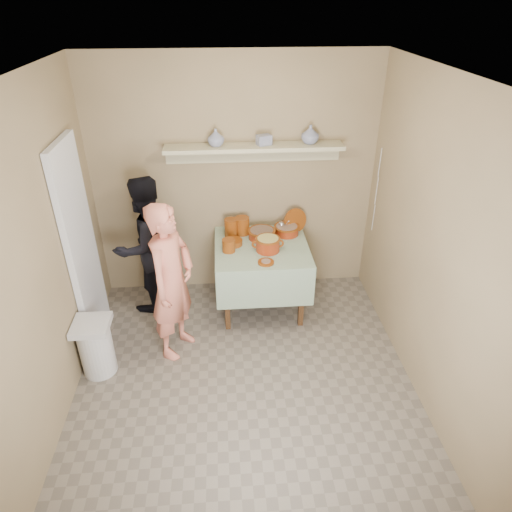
{
  "coord_description": "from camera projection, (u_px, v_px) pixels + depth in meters",
  "views": [
    {
      "loc": [
        -0.13,
        -2.85,
        3.08
      ],
      "look_at": [
        0.15,
        0.75,
        0.95
      ],
      "focal_mm": 32.0,
      "sensor_mm": 36.0,
      "label": 1
    }
  ],
  "objects": [
    {
      "name": "plate_stack_b",
      "position": [
        242.0,
        226.0,
        4.93
      ],
      "size": [
        0.16,
        0.16,
        0.19
      ],
      "primitive_type": "cylinder",
      "color": "#682D0C",
      "rests_on": "serving_table"
    },
    {
      "name": "cazuela_meat_b",
      "position": [
        287.0,
        229.0,
        4.94
      ],
      "size": [
        0.28,
        0.28,
        0.1
      ],
      "color": "maroon",
      "rests_on": "serving_table"
    },
    {
      "name": "tile_panel",
      "position": [
        81.0,
        247.0,
        4.23
      ],
      "size": [
        0.06,
        0.7,
        2.0
      ],
      "primitive_type": "cube",
      "color": "silver",
      "rests_on": "ground"
    },
    {
      "name": "serving_table",
      "position": [
        262.0,
        255.0,
        4.81
      ],
      "size": [
        0.97,
        0.97,
        0.76
      ],
      "color": "#4C2D16",
      "rests_on": "ground"
    },
    {
      "name": "empty_bowl",
      "position": [
        233.0,
        242.0,
        4.75
      ],
      "size": [
        0.19,
        0.19,
        0.06
      ],
      "primitive_type": "cylinder",
      "color": "#682D0C",
      "rests_on": "serving_table"
    },
    {
      "name": "ground",
      "position": [
        246.0,
        392.0,
        4.02
      ],
      "size": [
        3.5,
        3.5,
        0.0
      ],
      "primitive_type": "plane",
      "color": "#6E6356",
      "rests_on": "ground"
    },
    {
      "name": "vase_right",
      "position": [
        310.0,
        134.0,
        4.55
      ],
      "size": [
        0.21,
        0.21,
        0.19
      ],
      "primitive_type": "imported",
      "rotation": [
        0.0,
        0.0,
        0.21
      ],
      "color": "navy",
      "rests_on": "wall_shelf"
    },
    {
      "name": "electrical_cord",
      "position": [
        377.0,
        191.0,
        4.75
      ],
      "size": [
        0.01,
        0.05,
        0.9
      ],
      "color": "silver",
      "rests_on": "wall_shelf"
    },
    {
      "name": "ladle",
      "position": [
        282.0,
        224.0,
        4.92
      ],
      "size": [
        0.08,
        0.26,
        0.19
      ],
      "color": "silver",
      "rests_on": "cazuela_meat_b"
    },
    {
      "name": "wall_shelf",
      "position": [
        254.0,
        149.0,
        4.6
      ],
      "size": [
        1.8,
        0.25,
        0.21
      ],
      "color": "#BBB38B",
      "rests_on": "room_shell"
    },
    {
      "name": "person_cook",
      "position": [
        172.0,
        282.0,
        4.13
      ],
      "size": [
        0.58,
        0.67,
        1.55
      ],
      "primitive_type": "imported",
      "rotation": [
        0.0,
        0.0,
        1.12
      ],
      "color": "#D6725C",
      "rests_on": "ground"
    },
    {
      "name": "room_shell",
      "position": [
        243.0,
        230.0,
        3.2
      ],
      "size": [
        3.04,
        3.54,
        2.62
      ],
      "color": "#917B58",
      "rests_on": "ground"
    },
    {
      "name": "ceramic_box",
      "position": [
        264.0,
        140.0,
        4.54
      ],
      "size": [
        0.16,
        0.14,
        0.1
      ],
      "primitive_type": "cube",
      "rotation": [
        0.0,
        0.0,
        0.33
      ],
      "color": "navy",
      "rests_on": "wall_shelf"
    },
    {
      "name": "propped_lid",
      "position": [
        295.0,
        220.0,
        4.98
      ],
      "size": [
        0.28,
        0.17,
        0.27
      ],
      "primitive_type": "cylinder",
      "rotation": [
        1.33,
        0.0,
        0.37
      ],
      "color": "#682D0C",
      "rests_on": "serving_table"
    },
    {
      "name": "bowl_stack",
      "position": [
        229.0,
        245.0,
        4.61
      ],
      "size": [
        0.13,
        0.13,
        0.13
      ],
      "primitive_type": "cylinder",
      "color": "#682D0C",
      "rests_on": "serving_table"
    },
    {
      "name": "person_helper",
      "position": [
        146.0,
        245.0,
        4.76
      ],
      "size": [
        0.93,
        0.91,
        1.51
      ],
      "primitive_type": "imported",
      "rotation": [
        0.0,
        0.0,
        -2.41
      ],
      "color": "black",
      "rests_on": "ground"
    },
    {
      "name": "cazuela_rice",
      "position": [
        268.0,
        243.0,
        4.61
      ],
      "size": [
        0.33,
        0.25,
        0.14
      ],
      "color": "maroon",
      "rests_on": "serving_table"
    },
    {
      "name": "front_plate",
      "position": [
        266.0,
        262.0,
        4.44
      ],
      "size": [
        0.16,
        0.16,
        0.03
      ],
      "color": "#682D0C",
      "rests_on": "serving_table"
    },
    {
      "name": "cazuela_meat_a",
      "position": [
        262.0,
        233.0,
        4.86
      ],
      "size": [
        0.3,
        0.3,
        0.1
      ],
      "color": "maroon",
      "rests_on": "serving_table"
    },
    {
      "name": "vase_left",
      "position": [
        216.0,
        138.0,
        4.48
      ],
      "size": [
        0.23,
        0.23,
        0.17
      ],
      "primitive_type": "imported",
      "rotation": [
        0.0,
        0.0,
        0.83
      ],
      "color": "navy",
      "rests_on": "wall_shelf"
    },
    {
      "name": "plate_stack_a",
      "position": [
        231.0,
        227.0,
        4.89
      ],
      "size": [
        0.14,
        0.14,
        0.19
      ],
      "primitive_type": "cylinder",
      "color": "#682D0C",
      "rests_on": "serving_table"
    },
    {
      "name": "trash_bin",
      "position": [
        96.0,
        347.0,
        4.11
      ],
      "size": [
        0.32,
        0.32,
        0.56
      ],
      "color": "silver",
      "rests_on": "ground"
    }
  ]
}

